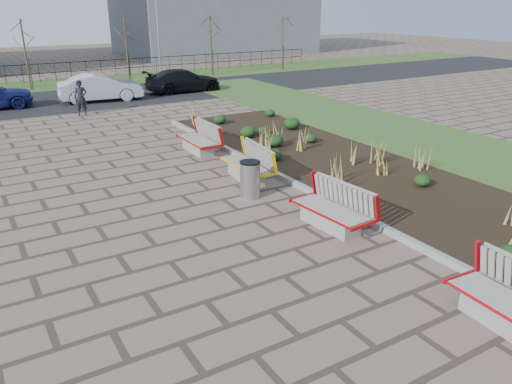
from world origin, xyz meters
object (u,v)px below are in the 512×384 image
bench_d (198,138)px  car_silver (101,88)px  bench_b (331,207)px  bench_c (246,163)px  car_black (183,80)px  lamp_east (158,33)px  bench_a (512,302)px  pedestrian (81,98)px  litter_bin (250,180)px

bench_d → car_silver: (-0.32, 11.39, 0.22)m
bench_b → bench_d: bearing=85.3°
bench_c → bench_d: same height
car_black → car_silver: bearing=94.9°
lamp_east → bench_a: bearing=-100.0°
bench_d → lamp_east: 17.49m
bench_a → car_silver: 23.19m
bench_a → bench_d: (0.00, 11.80, 0.00)m
bench_c → pedestrian: pedestrian is taller
bench_a → bench_b: size_ratio=1.00×
bench_a → pedestrian: (-2.02, 20.15, 0.31)m
pedestrian → bench_b: bearing=-65.6°
bench_c → lamp_east: 20.71m
bench_c → car_black: (4.58, 15.23, 0.16)m
bench_c → litter_bin: bench_c is taller
litter_bin → lamp_east: bearing=75.2°
bench_c → lamp_east: lamp_east is taller
bench_a → bench_b: same height
bench_b → lamp_east: (5.00, 23.85, 2.54)m
litter_bin → car_black: size_ratio=0.22×
bench_a → bench_c: 8.44m
pedestrian → car_silver: bearing=77.9°
bench_a → litter_bin: size_ratio=2.13×
car_silver → car_black: (4.90, 0.48, -0.06)m
bench_d → pedestrian: pedestrian is taller
bench_b → litter_bin: 2.70m
bench_d → car_black: bearing=69.1°
bench_a → bench_c: bearing=93.2°
pedestrian → car_black: size_ratio=0.36×
bench_d → pedestrian: size_ratio=1.30×
car_black → bench_c: bearing=162.6°
pedestrian → bench_d: bearing=-59.3°
bench_a → bench_d: same height
lamp_east → car_silver: bearing=-135.7°
bench_b → pedestrian: 15.76m
bench_b → pedestrian: pedestrian is taller
bench_a → litter_bin: 7.17m
bench_b → litter_bin: bench_b is taller
bench_a → car_silver: bearing=94.0°
bench_a → car_silver: size_ratio=0.49×
litter_bin → car_black: car_black is taller
bench_b → bench_d: size_ratio=1.00×
bench_d → litter_bin: bearing=-97.4°
bench_c → car_silver: size_ratio=0.49×
bench_d → car_silver: size_ratio=0.49×
bench_b → car_black: car_black is taller
bench_c → pedestrian: (-2.02, 11.71, 0.31)m
bench_d → bench_c: bearing=-89.8°
car_silver → car_black: car_silver is taller
bench_b → car_silver: car_silver is taller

